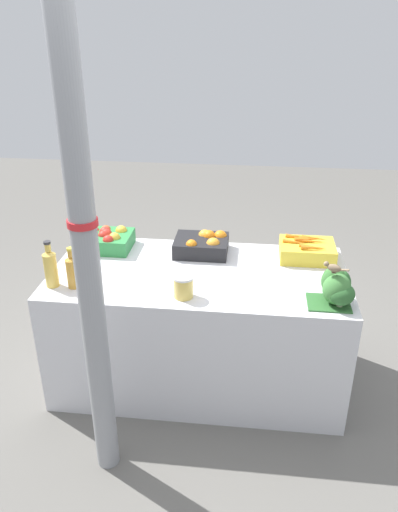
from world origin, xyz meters
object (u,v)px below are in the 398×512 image
Objects in this scene: pickle_jar at (183,286)px; sparrow_bird at (333,268)px; juice_bottle_amber at (72,271)px; support_pole at (84,237)px; juice_bottle_golden at (51,267)px; carrot_crate at (307,250)px; orange_crate at (203,244)px; broccoli_pile at (337,288)px; apple_crate at (105,239)px.

pickle_jar is 0.77m from sparrow_bird.
juice_bottle_amber is at bearing 176.66° from pickle_jar.
support_pole is at bearing 48.47° from sparrow_bird.
juice_bottle_golden is (-0.39, 0.48, -0.41)m from support_pole.
orange_crate is at bearing 179.82° from carrot_crate.
sparrow_bird is (0.07, -0.55, 0.16)m from carrot_crate.
juice_bottle_golden is 0.74m from pickle_jar.
pickle_jar is at bearing -94.80° from orange_crate.
juice_bottle_amber is at bearing -141.97° from orange_crate.
orange_crate is 0.94m from juice_bottle_golden.
support_pole is 9.55× the size of juice_bottle_golden.
juice_bottle_amber is at bearing 25.10° from sparrow_bird.
broccoli_pile reaches higher than pickle_jar.
apple_crate is at bearing 73.84° from juice_bottle_golden.
sparrow_bird is at bearing -147.36° from broccoli_pile.
support_pole is at bearing -50.88° from juice_bottle_golden.
broccoli_pile is 1.41m from juice_bottle_amber.
juice_bottle_golden is at bearing 129.12° from support_pole.
support_pole is 7.80× the size of carrot_crate.
broccoli_pile is (1.14, 0.47, -0.43)m from support_pole.
broccoli_pile is (1.38, -0.52, 0.03)m from apple_crate.
pickle_jar is (0.61, -0.04, -0.04)m from juice_bottle_amber.
carrot_crate is at bearing 101.68° from broccoli_pile.
carrot_crate is 1.40m from juice_bottle_amber.
juice_bottle_amber reaches higher than orange_crate.
apple_crate is at bearing 86.93° from juice_bottle_amber.
apple_crate is 1.47m from broccoli_pile.
apple_crate is at bearing 4.28° from sparrow_bird.
support_pole is 1.16m from orange_crate.
apple_crate is 1.00× the size of carrot_crate.
support_pole is 10.82× the size of juice_bottle_amber.
sparrow_bird is (0.76, 0.00, 0.16)m from pickle_jar.
juice_bottle_golden reaches higher than carrot_crate.
juice_bottle_golden is 0.12m from juice_bottle_amber.
broccoli_pile is at bearing 1.82° from pickle_jar.
support_pole is 7.80× the size of apple_crate.
juice_bottle_amber reaches higher than carrot_crate.
orange_crate reaches higher than carrot_crate.
juice_bottle_amber reaches higher than pickle_jar.
support_pole reaches higher than broccoli_pile.
apple_crate is 2.67× the size of pickle_jar.
support_pole is 0.69m from juice_bottle_amber.
broccoli_pile is at bearing 22.30° from support_pole.
carrot_crate is 2.60× the size of sparrow_bird.
support_pole reaches higher than sparrow_bird.
juice_bottle_golden is at bearing -180.00° from juice_bottle_amber.
juice_bottle_golden is at bearing -106.16° from apple_crate.
juice_bottle_golden is (-0.78, -0.51, 0.06)m from orange_crate.
orange_crate is 2.67× the size of pickle_jar.
orange_crate is at bearing -11.23° from sparrow_bird.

